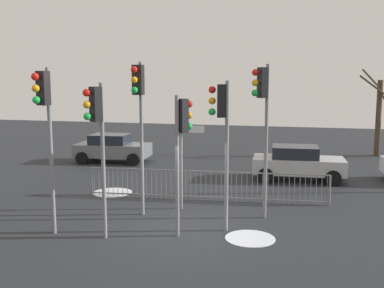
# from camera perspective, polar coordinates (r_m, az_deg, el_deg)

# --- Properties ---
(ground_plane) EXTENTS (60.00, 60.00, 0.00)m
(ground_plane) POSITION_cam_1_polar(r_m,az_deg,el_deg) (13.00, -1.18, -10.78)
(ground_plane) COLOR #26282D
(traffic_light_rear_left) EXTENTS (0.44, 0.50, 3.84)m
(traffic_light_rear_left) POSITION_cam_1_polar(r_m,az_deg,el_deg) (11.83, -1.37, 1.36)
(traffic_light_rear_left) COLOR slate
(traffic_light_rear_left) RESTS_ON ground
(traffic_light_foreground_left) EXTENTS (0.34, 0.57, 4.79)m
(traffic_light_foreground_left) POSITION_cam_1_polar(r_m,az_deg,el_deg) (13.60, -6.85, 5.10)
(traffic_light_foreground_left) COLOR slate
(traffic_light_foreground_left) RESTS_ON ground
(traffic_light_mid_left) EXTENTS (0.37, 0.56, 4.57)m
(traffic_light_mid_left) POSITION_cam_1_polar(r_m,az_deg,el_deg) (12.41, -18.40, 3.73)
(traffic_light_mid_left) COLOR slate
(traffic_light_mid_left) RESTS_ON ground
(traffic_light_mid_right) EXTENTS (0.56, 0.35, 4.22)m
(traffic_light_mid_right) POSITION_cam_1_polar(r_m,az_deg,el_deg) (12.18, 3.85, 2.86)
(traffic_light_mid_right) COLOR slate
(traffic_light_mid_right) RESTS_ON ground
(traffic_light_foreground_right) EXTENTS (0.50, 0.43, 4.71)m
(traffic_light_foreground_right) POSITION_cam_1_polar(r_m,az_deg,el_deg) (13.42, 9.10, 4.76)
(traffic_light_foreground_right) COLOR slate
(traffic_light_foreground_right) RESTS_ON ground
(traffic_light_rear_right) EXTENTS (0.44, 0.50, 4.17)m
(traffic_light_rear_right) POSITION_cam_1_polar(r_m,az_deg,el_deg) (11.73, -12.14, 2.30)
(traffic_light_rear_right) COLOR slate
(traffic_light_rear_right) RESTS_ON ground
(direction_sign_post) EXTENTS (0.78, 0.16, 3.01)m
(direction_sign_post) POSITION_cam_1_polar(r_m,az_deg,el_deg) (14.48, -1.15, -1.90)
(direction_sign_post) COLOR slate
(direction_sign_post) RESTS_ON ground
(pedestrian_guard_railing) EXTENTS (8.51, 0.84, 1.07)m
(pedestrian_guard_railing) POSITION_cam_1_polar(r_m,az_deg,el_deg) (15.73, 1.79, -5.32)
(pedestrian_guard_railing) COLOR slate
(pedestrian_guard_railing) RESTS_ON ground
(car_grey_mid) EXTENTS (3.93, 2.20, 1.47)m
(car_grey_mid) POSITION_cam_1_polar(r_m,az_deg,el_deg) (23.42, -10.24, -0.47)
(car_grey_mid) COLOR slate
(car_grey_mid) RESTS_ON ground
(car_silver_trailing) EXTENTS (3.89, 2.11, 1.47)m
(car_silver_trailing) POSITION_cam_1_polar(r_m,az_deg,el_deg) (19.42, 13.43, -2.32)
(car_silver_trailing) COLOR #B2B5BA
(car_silver_trailing) RESTS_ON ground
(bare_tree_centre) EXTENTS (1.65, 1.42, 4.90)m
(bare_tree_centre) POSITION_cam_1_polar(r_m,az_deg,el_deg) (27.03, 22.83, 3.53)
(bare_tree_centre) COLOR #473828
(bare_tree_centre) RESTS_ON ground
(snow_patch_kerb) EXTENTS (1.49, 1.49, 0.01)m
(snow_patch_kerb) POSITION_cam_1_polar(r_m,az_deg,el_deg) (17.20, -10.22, -6.16)
(snow_patch_kerb) COLOR silver
(snow_patch_kerb) RESTS_ON ground
(snow_patch_island) EXTENTS (1.35, 1.35, 0.01)m
(snow_patch_island) POSITION_cam_1_polar(r_m,az_deg,el_deg) (12.28, 7.49, -11.96)
(snow_patch_island) COLOR silver
(snow_patch_island) RESTS_ON ground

